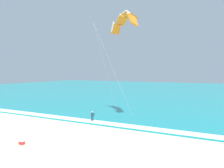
# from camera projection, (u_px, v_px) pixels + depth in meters

# --- Properties ---
(ground_plane) EXTENTS (200.00, 200.00, 0.00)m
(ground_plane) POSITION_uv_depth(u_px,v_px,m) (41.00, 162.00, 17.46)
(ground_plane) COLOR beige
(sea) EXTENTS (200.00, 120.00, 0.20)m
(sea) POSITION_uv_depth(u_px,v_px,m) (179.00, 91.00, 82.01)
(sea) COLOR teal
(sea) RESTS_ON ground
(surf_foam) EXTENTS (200.00, 1.77, 0.04)m
(surf_foam) POSITION_uv_depth(u_px,v_px,m) (112.00, 124.00, 29.35)
(surf_foam) COLOR white
(surf_foam) RESTS_ON sea
(surfboard) EXTENTS (0.62, 1.45, 0.09)m
(surfboard) POSITION_uv_depth(u_px,v_px,m) (92.00, 122.00, 31.20)
(surfboard) COLOR #E04C38
(surfboard) RESTS_ON ground
(kitesurfer) EXTENTS (0.56, 0.56, 1.69)m
(kitesurfer) POSITION_uv_depth(u_px,v_px,m) (92.00, 116.00, 31.16)
(kitesurfer) COLOR #143347
(kitesurfer) RESTS_ON ground
(kite_primary) EXTENTS (6.61, 6.34, 15.61)m
(kite_primary) POSITION_uv_depth(u_px,v_px,m) (125.00, 20.00, 32.14)
(kite_primary) COLOR orange
(cooler_box) EXTENTS (0.58, 0.38, 0.40)m
(cooler_box) POSITION_uv_depth(u_px,v_px,m) (22.00, 143.00, 21.72)
(cooler_box) COLOR red
(cooler_box) RESTS_ON ground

